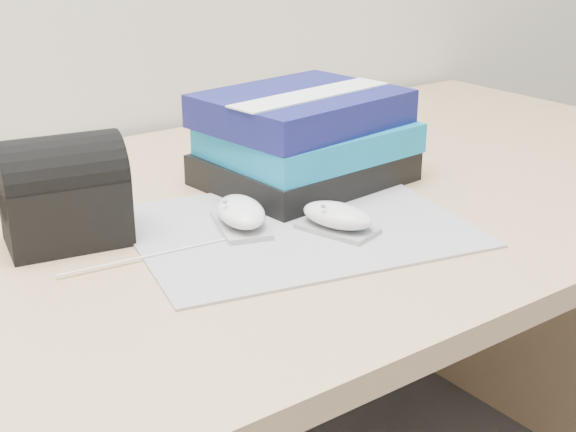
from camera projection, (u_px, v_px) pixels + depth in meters
desk at (241, 336)px, 1.20m from camera, size 1.60×0.80×0.73m
mousepad at (297, 226)px, 0.98m from camera, size 0.45×0.39×0.00m
mouse_rear at (241, 214)px, 0.96m from camera, size 0.08×0.11×0.04m
mouse_front at (337, 218)px, 0.96m from camera, size 0.08×0.10×0.04m
usb_cable at (145, 257)px, 0.89m from camera, size 0.20×0.02×0.00m
book_stack at (305, 139)px, 1.12m from camera, size 0.29×0.24×0.13m
pouch at (64, 192)px, 0.92m from camera, size 0.15×0.12×0.13m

